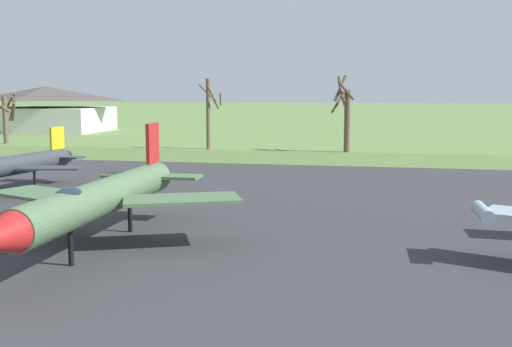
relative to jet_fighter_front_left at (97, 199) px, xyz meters
The scene contains 8 objects.
asphalt_apron 4.61m from the jet_fighter_front_left, 67.67° to the left, with size 95.69×53.57×0.05m, color #333335.
grass_verge_strip 36.65m from the jet_fighter_front_left, 87.57° to the left, with size 155.69×12.00×0.06m, color #557038.
jet_fighter_front_left is the anchor object (origin of this frame).
jet_fighter_rear_left 16.58m from the jet_fighter_front_left, 135.55° to the left, with size 9.53×13.27×3.99m.
bare_tree_center 57.20m from the jet_fighter_front_left, 126.30° to the left, with size 2.45×2.86×6.19m.
bare_tree_right_of_center 44.50m from the jet_fighter_front_left, 99.80° to the left, with size 2.68×2.92×7.78m.
bare_tree_far_right 44.11m from the jet_fighter_front_left, 80.37° to the left, with size 2.51×2.83×8.13m.
visitor_building 79.11m from the jet_fighter_front_left, 121.18° to the left, with size 19.25×14.19×7.05m.
Camera 1 is at (9.83, -11.16, 6.62)m, focal length 44.17 mm.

